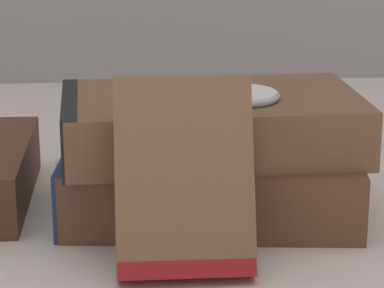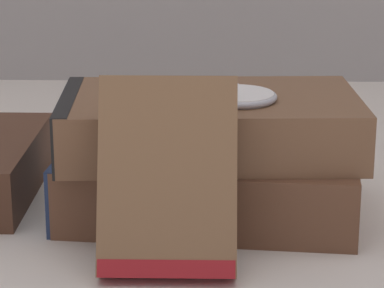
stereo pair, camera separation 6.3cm
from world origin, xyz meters
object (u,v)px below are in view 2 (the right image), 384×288
(book_flat_top, at_px, (205,124))
(book_flat_bottom, at_px, (203,182))
(pocket_watch, at_px, (241,96))
(reading_glasses, at_px, (128,154))
(book_leaning_front, at_px, (172,184))

(book_flat_top, bearing_deg, book_flat_bottom, 115.98)
(pocket_watch, bearing_deg, reading_glasses, 121.86)
(book_flat_bottom, relative_size, pocket_watch, 3.72)
(reading_glasses, bearing_deg, pocket_watch, -77.35)
(book_flat_top, bearing_deg, reading_glasses, 113.95)
(book_leaning_front, relative_size, reading_glasses, 1.11)
(book_leaning_front, xyz_separation_m, reading_glasses, (-0.05, 0.25, -0.06))
(book_leaning_front, bearing_deg, reading_glasses, 101.93)
(reading_glasses, bearing_deg, book_leaning_front, -97.28)
(pocket_watch, xyz_separation_m, reading_glasses, (-0.10, 0.16, -0.10))
(book_flat_bottom, height_order, reading_glasses, book_flat_bottom)
(book_flat_bottom, relative_size, book_leaning_front, 1.80)
(book_flat_bottom, distance_m, book_leaning_front, 0.11)
(pocket_watch, relative_size, reading_glasses, 0.54)
(book_leaning_front, distance_m, pocket_watch, 0.11)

